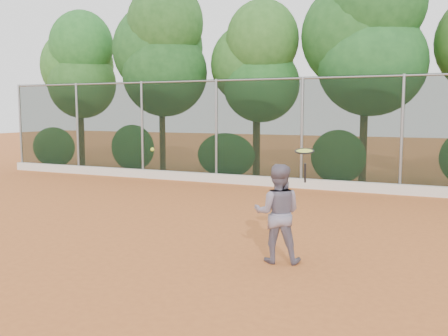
% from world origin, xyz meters
% --- Properties ---
extents(ground, '(80.00, 80.00, 0.00)m').
position_xyz_m(ground, '(0.00, 0.00, 0.00)').
color(ground, '#C0642D').
rests_on(ground, ground).
extents(concrete_curb, '(24.00, 0.20, 0.30)m').
position_xyz_m(concrete_curb, '(0.00, 6.82, 0.15)').
color(concrete_curb, silver).
rests_on(concrete_curb, ground).
extents(tennis_player, '(0.90, 0.78, 1.60)m').
position_xyz_m(tennis_player, '(1.80, -0.89, 0.80)').
color(tennis_player, slate).
rests_on(tennis_player, ground).
extents(chainlink_fence, '(24.09, 0.09, 3.50)m').
position_xyz_m(chainlink_fence, '(-0.00, 7.00, 1.86)').
color(chainlink_fence, black).
rests_on(chainlink_fence, ground).
extents(foliage_backdrop, '(23.70, 3.63, 7.55)m').
position_xyz_m(foliage_backdrop, '(-0.55, 8.98, 4.40)').
color(foliage_backdrop, '#423019').
rests_on(foliage_backdrop, ground).
extents(tennis_racket, '(0.34, 0.34, 0.55)m').
position_xyz_m(tennis_racket, '(2.24, -0.92, 1.78)').
color(tennis_racket, black).
rests_on(tennis_racket, ground).
extents(tennis_ball_in_flight, '(0.06, 0.06, 0.06)m').
position_xyz_m(tennis_ball_in_flight, '(-0.27, -1.33, 1.80)').
color(tennis_ball_in_flight, '#C8E734').
rests_on(tennis_ball_in_flight, ground).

